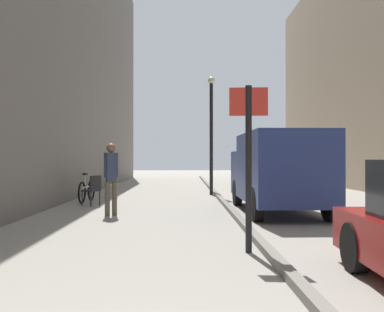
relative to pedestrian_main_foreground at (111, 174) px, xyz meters
name	(u,v)px	position (x,y,z in m)	size (l,w,h in m)	color
ground_plane	(174,206)	(1.57, 2.24, -1.07)	(80.00, 80.00, 0.00)	gray
kerb_strip	(225,204)	(3.15, 2.24, -1.01)	(0.16, 40.00, 0.12)	slate
pedestrian_main_foreground	(111,174)	(0.00, 0.00, 0.00)	(0.35, 0.28, 1.85)	brown
delivery_van	(277,170)	(4.41, 0.57, 0.09)	(1.96, 5.02, 2.13)	navy
street_sign_post	(249,153)	(2.88, -4.39, 0.48)	(0.60, 0.10, 2.60)	black
lamp_post	(211,127)	(2.97, 6.28, 1.65)	(0.28, 0.28, 4.76)	black
bicycle_leaning	(87,191)	(-1.38, 3.38, -0.69)	(0.19, 1.77, 0.98)	black
cafe_chair_near_window	(109,183)	(-0.95, 5.23, -0.52)	(0.51, 0.51, 0.94)	#B7B2A8
cafe_chair_by_doorway	(93,188)	(-0.93, 2.24, -0.52)	(0.61, 0.61, 0.94)	black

